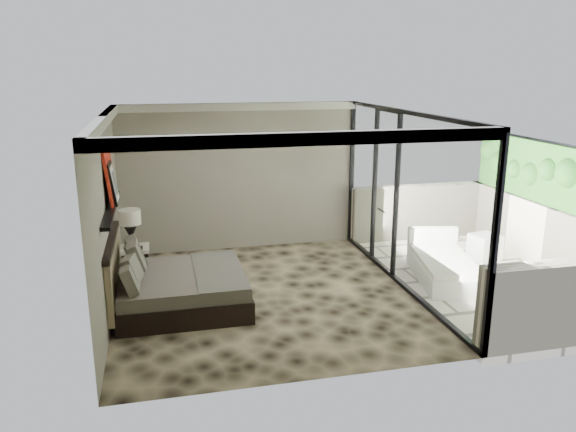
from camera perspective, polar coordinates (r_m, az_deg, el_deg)
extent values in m
plane|color=black|center=(8.79, -2.36, -8.12)|extent=(5.00, 5.00, 0.00)
cube|color=silver|center=(8.12, -2.57, 10.32)|extent=(4.50, 5.00, 0.02)
cube|color=gray|center=(10.75, -4.96, 3.92)|extent=(4.50, 0.02, 2.80)
cube|color=gray|center=(8.25, -17.94, -0.14)|extent=(0.02, 5.00, 2.80)
cube|color=white|center=(9.03, 11.71, 1.54)|extent=(0.08, 5.00, 2.80)
cube|color=beige|center=(10.15, 19.04, -6.11)|extent=(3.00, 5.00, 0.12)
cube|color=beige|center=(10.73, 25.45, -2.20)|extent=(0.30, 5.00, 1.10)
cube|color=black|center=(8.31, -17.53, 0.72)|extent=(0.12, 2.20, 0.05)
cube|color=black|center=(8.53, -10.58, -7.97)|extent=(1.85, 1.76, 0.32)
cube|color=#605950|center=(8.44, -10.67, -6.37)|extent=(1.79, 1.70, 0.19)
cube|color=#4D4B43|center=(8.43, -7.10, -5.49)|extent=(0.70, 1.74, 0.03)
cube|color=#9C8163|center=(8.39, -17.28, -5.44)|extent=(0.08, 1.86, 0.88)
cube|color=black|center=(9.84, -15.21, -4.65)|extent=(0.53, 0.53, 0.47)
cone|color=black|center=(9.69, -15.61, -2.61)|extent=(0.21, 0.21, 0.18)
cone|color=black|center=(9.64, -15.69, -1.56)|extent=(0.21, 0.21, 0.18)
cylinder|color=white|center=(9.57, -15.80, -0.09)|extent=(0.36, 0.36, 0.25)
cube|color=#C76111|center=(8.55, -17.73, 4.35)|extent=(0.13, 0.90, 0.90)
cube|color=black|center=(8.44, -17.34, 3.21)|extent=(0.11, 0.50, 0.60)
cube|color=silver|center=(10.96, 19.34, -2.98)|extent=(0.54, 0.54, 0.46)
cube|color=white|center=(9.71, 15.58, -5.44)|extent=(1.21, 1.87, 0.30)
cube|color=white|center=(9.65, 15.66, -4.36)|extent=(1.14, 1.76, 0.09)
cube|color=white|center=(10.35, 14.46, -2.12)|extent=(0.87, 0.31, 0.38)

